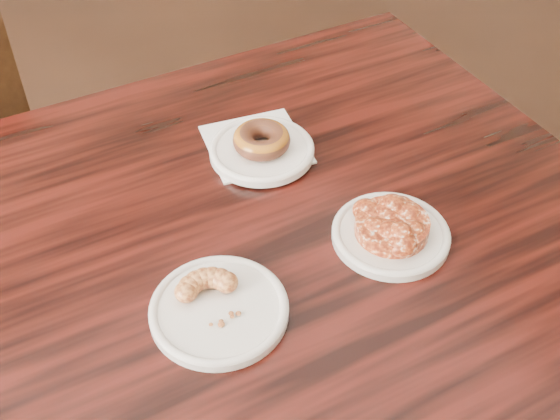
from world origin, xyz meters
TOP-DOWN VIEW (x-y plane):
  - floor at (0.00, 0.00)m, footprint 5.00×5.00m
  - cafe_table at (-0.14, -0.19)m, footprint 1.12×1.12m
  - napkin at (-0.06, 0.02)m, footprint 0.19×0.19m
  - plate_donut at (-0.07, -0.01)m, footprint 0.17×0.17m
  - plate_cruller at (-0.30, -0.23)m, footprint 0.18×0.18m
  - plate_fritter at (-0.04, -0.27)m, footprint 0.17×0.17m
  - glazed_donut at (-0.07, -0.01)m, footprint 0.09×0.09m
  - apple_fritter at (-0.04, -0.27)m, footprint 0.14×0.14m
  - cruller_fragment at (-0.30, -0.23)m, footprint 0.10×0.10m

SIDE VIEW (x-z plane):
  - floor at x=0.00m, z-range 0.00..0.00m
  - cafe_table at x=-0.14m, z-range 0.00..0.75m
  - napkin at x=-0.06m, z-range 0.75..0.75m
  - plate_cruller at x=-0.30m, z-range 0.75..0.76m
  - plate_fritter at x=-0.04m, z-range 0.75..0.76m
  - plate_donut at x=-0.07m, z-range 0.75..0.77m
  - cruller_fragment at x=-0.30m, z-range 0.76..0.79m
  - apple_fritter at x=-0.04m, z-range 0.76..0.80m
  - glazed_donut at x=-0.07m, z-range 0.77..0.80m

